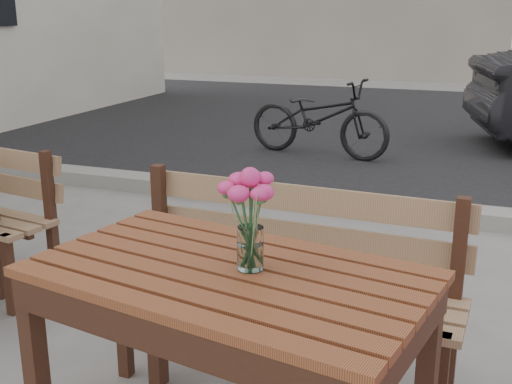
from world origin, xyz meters
TOP-DOWN VIEW (x-y plane):
  - street at (0.00, 5.06)m, footprint 30.00×8.12m
  - main_table at (0.07, -0.00)m, footprint 1.31×0.91m
  - main_bench at (0.08, 0.62)m, footprint 1.42×0.48m
  - main_vase at (0.14, 0.02)m, footprint 0.17×0.17m
  - bicycle at (-0.92, 4.82)m, footprint 1.63×0.78m

SIDE VIEW (x-z plane):
  - street at x=0.00m, z-range -0.03..0.09m
  - bicycle at x=-0.92m, z-range 0.00..0.82m
  - main_bench at x=0.08m, z-range 0.09..0.97m
  - main_table at x=0.07m, z-range 0.25..0.99m
  - main_vase at x=0.14m, z-range 0.78..1.10m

